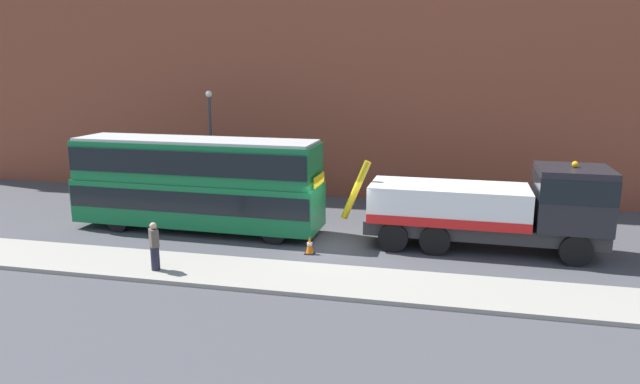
# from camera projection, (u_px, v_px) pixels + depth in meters

# --- Properties ---
(ground_plane) EXTENTS (120.00, 120.00, 0.00)m
(ground_plane) POSITION_uv_depth(u_px,v_px,m) (340.00, 244.00, 22.78)
(ground_plane) COLOR #424247
(near_kerb) EXTENTS (60.00, 2.80, 0.15)m
(near_kerb) POSITION_uv_depth(u_px,v_px,m) (317.00, 280.00, 18.76)
(near_kerb) COLOR gray
(near_kerb) RESTS_ON ground_plane
(building_facade) EXTENTS (60.00, 1.50, 16.00)m
(building_facade) POSITION_uv_depth(u_px,v_px,m) (373.00, 47.00, 29.48)
(building_facade) COLOR brown
(building_facade) RESTS_ON ground_plane
(recovery_tow_truck) EXTENTS (10.17, 2.84, 3.67)m
(recovery_tow_truck) POSITION_uv_depth(u_px,v_px,m) (495.00, 207.00, 21.64)
(recovery_tow_truck) COLOR #2D2D2D
(recovery_tow_truck) RESTS_ON ground_plane
(double_decker_bus) EXTENTS (11.09, 2.79, 4.06)m
(double_decker_bus) POSITION_uv_depth(u_px,v_px,m) (196.00, 181.00, 24.27)
(double_decker_bus) COLOR #146B38
(double_decker_bus) RESTS_ON ground_plane
(pedestrian_onlooker) EXTENTS (0.46, 0.47, 1.71)m
(pedestrian_onlooker) POSITION_uv_depth(u_px,v_px,m) (154.00, 247.00, 19.29)
(pedestrian_onlooker) COLOR #232333
(pedestrian_onlooker) RESTS_ON near_kerb
(traffic_cone_near_bus) EXTENTS (0.36, 0.36, 0.72)m
(traffic_cone_near_bus) POSITION_uv_depth(u_px,v_px,m) (310.00, 245.00, 21.52)
(traffic_cone_near_bus) COLOR orange
(traffic_cone_near_bus) RESTS_ON ground_plane
(street_lamp) EXTENTS (0.36, 0.36, 5.83)m
(street_lamp) POSITION_uv_depth(u_px,v_px,m) (211.00, 135.00, 30.25)
(street_lamp) COLOR #38383D
(street_lamp) RESTS_ON ground_plane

